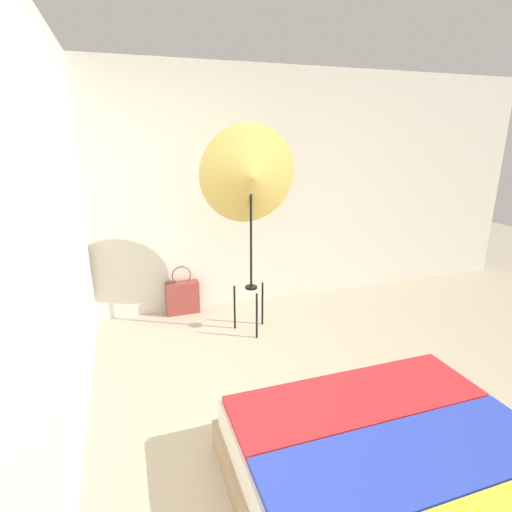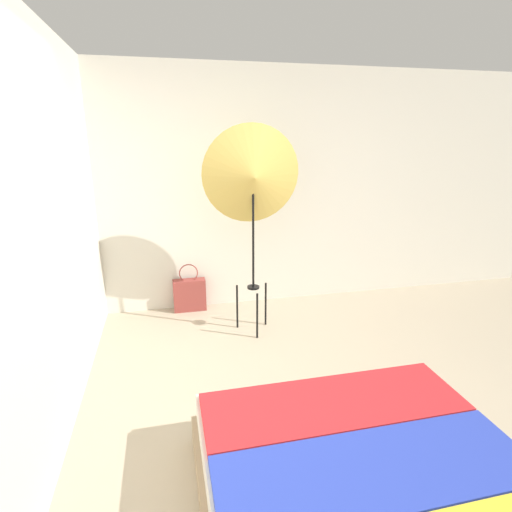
# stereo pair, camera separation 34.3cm
# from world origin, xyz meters

# --- Properties ---
(ground_plane) EXTENTS (14.00, 14.00, 0.00)m
(ground_plane) POSITION_xyz_m (0.00, 0.00, 0.00)
(ground_plane) COLOR tan
(wall_back) EXTENTS (8.00, 0.05, 2.60)m
(wall_back) POSITION_xyz_m (0.00, 2.32, 1.30)
(wall_back) COLOR beige
(wall_back) RESTS_ON ground_plane
(wall_side_left) EXTENTS (0.05, 8.00, 2.60)m
(wall_side_left) POSITION_xyz_m (-1.33, 1.00, 1.30)
(wall_side_left) COLOR beige
(wall_side_left) RESTS_ON ground_plane
(photo_umbrella) EXTENTS (0.92, 0.32, 2.00)m
(photo_umbrella) POSITION_xyz_m (0.18, 1.57, 1.53)
(photo_umbrella) COLOR black
(photo_umbrella) RESTS_ON ground_plane
(tote_bag) EXTENTS (0.36, 0.13, 0.54)m
(tote_bag) POSITION_xyz_m (-0.41, 2.20, 0.19)
(tote_bag) COLOR brown
(tote_bag) RESTS_ON ground_plane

